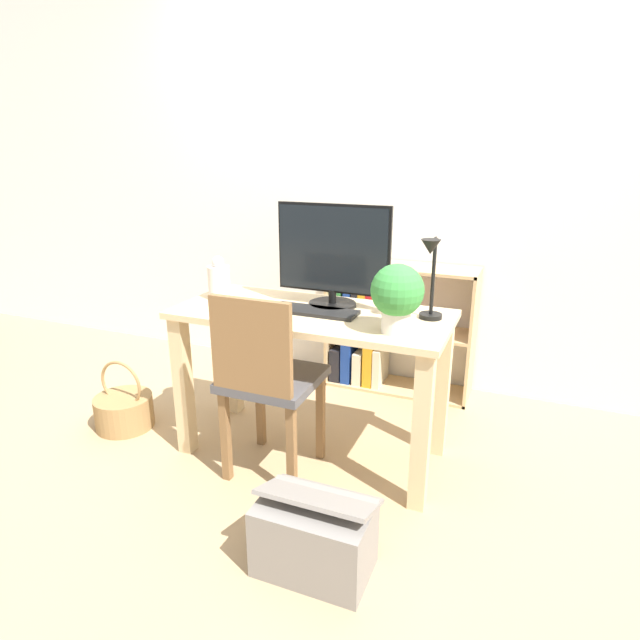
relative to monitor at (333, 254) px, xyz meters
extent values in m
plane|color=tan|center=(-0.06, -0.12, -0.98)|extent=(10.00, 10.00, 0.00)
cube|color=silver|center=(-0.06, 0.93, 0.32)|extent=(8.00, 0.05, 2.60)
cube|color=#D8BC8C|center=(-0.06, -0.12, -0.26)|extent=(1.26, 0.56, 0.03)
cube|color=#D8BC8C|center=(-0.63, -0.34, -0.63)|extent=(0.07, 0.07, 0.70)
cube|color=#D8BC8C|center=(0.52, -0.34, -0.63)|extent=(0.07, 0.07, 0.70)
cube|color=#D8BC8C|center=(-0.63, 0.11, -0.63)|extent=(0.07, 0.07, 0.70)
cube|color=#D8BC8C|center=(0.52, 0.11, -0.63)|extent=(0.07, 0.07, 0.70)
cylinder|color=black|center=(0.00, 0.00, -0.24)|extent=(0.22, 0.22, 0.02)
cylinder|color=black|center=(0.00, 0.00, -0.20)|extent=(0.04, 0.04, 0.06)
cube|color=black|center=(0.00, 0.00, 0.02)|extent=(0.54, 0.02, 0.41)
cube|color=black|center=(0.00, 0.00, 0.02)|extent=(0.52, 0.03, 0.38)
cube|color=black|center=(-0.04, -0.13, -0.24)|extent=(0.40, 0.14, 0.02)
cylinder|color=silver|center=(-0.56, -0.10, -0.17)|extent=(0.11, 0.11, 0.16)
sphere|color=silver|center=(-0.56, -0.10, -0.06)|extent=(0.06, 0.06, 0.06)
cylinder|color=black|center=(0.46, -0.01, -0.24)|extent=(0.10, 0.10, 0.02)
cylinder|color=black|center=(0.46, -0.01, -0.06)|extent=(0.02, 0.02, 0.33)
cylinder|color=black|center=(0.46, -0.06, 0.10)|extent=(0.01, 0.10, 0.01)
cone|color=black|center=(0.46, -0.11, 0.08)|extent=(0.08, 0.08, 0.06)
cylinder|color=silver|center=(0.37, -0.25, -0.20)|extent=(0.12, 0.12, 0.09)
sphere|color=#388C3D|center=(0.37, -0.25, -0.07)|extent=(0.21, 0.21, 0.21)
cube|color=#4C4C51|center=(-0.16, -0.31, -0.52)|extent=(0.40, 0.40, 0.04)
cube|color=brown|center=(-0.16, -0.50, -0.30)|extent=(0.36, 0.03, 0.40)
cube|color=brown|center=(-0.32, -0.47, -0.76)|extent=(0.04, 0.04, 0.44)
cube|color=brown|center=(0.00, -0.47, -0.76)|extent=(0.04, 0.04, 0.44)
cube|color=brown|center=(-0.32, -0.15, -0.76)|extent=(0.04, 0.04, 0.44)
cube|color=brown|center=(0.00, -0.15, -0.76)|extent=(0.04, 0.04, 0.44)
cube|color=tan|center=(-0.28, 0.75, -0.59)|extent=(0.02, 0.28, 0.78)
cube|color=tan|center=(0.58, 0.75, -0.59)|extent=(0.02, 0.28, 0.78)
cube|color=tan|center=(0.15, 0.75, -0.97)|extent=(0.88, 0.28, 0.02)
cube|color=tan|center=(0.15, 0.75, -0.20)|extent=(0.88, 0.28, 0.02)
cube|color=tan|center=(0.15, 0.75, -0.59)|extent=(0.84, 0.28, 0.02)
cube|color=black|center=(-0.23, 0.75, -0.85)|extent=(0.07, 0.24, 0.21)
cube|color=navy|center=(-0.16, 0.75, -0.81)|extent=(0.06, 0.24, 0.30)
cube|color=beige|center=(-0.08, 0.75, -0.86)|extent=(0.06, 0.24, 0.21)
cube|color=orange|center=(-0.02, 0.75, -0.81)|extent=(0.06, 0.24, 0.30)
cube|color=beige|center=(0.04, 0.75, -0.84)|extent=(0.04, 0.24, 0.24)
cube|color=#2D7F38|center=(-0.23, 0.75, -0.44)|extent=(0.07, 0.24, 0.28)
cube|color=navy|center=(-0.16, 0.75, -0.41)|extent=(0.04, 0.24, 0.34)
cube|color=black|center=(-0.11, 0.75, -0.42)|extent=(0.04, 0.24, 0.30)
cube|color=orange|center=(-0.06, 0.75, -0.44)|extent=(0.04, 0.24, 0.27)
cube|color=red|center=(-0.01, 0.75, -0.44)|extent=(0.05, 0.24, 0.28)
cylinder|color=#997547|center=(-1.09, -0.27, -0.89)|extent=(0.30, 0.30, 0.17)
torus|color=#997547|center=(-1.09, -0.27, -0.73)|extent=(0.26, 0.02, 0.26)
cube|color=gray|center=(0.25, -0.83, -0.84)|extent=(0.40, 0.25, 0.26)
cube|color=gray|center=(0.25, -0.78, -0.71)|extent=(0.41, 0.25, 0.10)
camera|label=1|loc=(0.86, -2.25, 0.48)|focal=30.00mm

